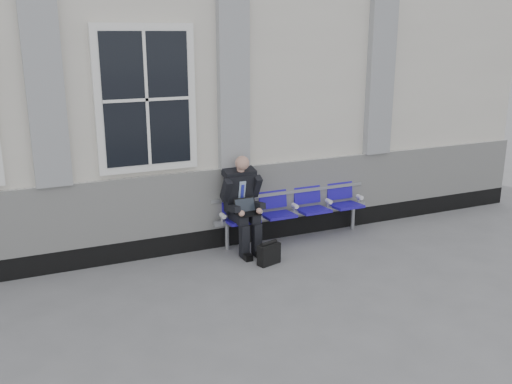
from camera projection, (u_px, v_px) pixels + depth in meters
name	position (u px, v px, depth m)	size (l,w,h in m)	color
ground	(156.00, 304.00, 6.76)	(70.00, 70.00, 0.00)	slate
station_building	(94.00, 89.00, 9.20)	(14.40, 4.40, 4.49)	beige
bench	(293.00, 205.00, 8.76)	(2.60, 0.47, 0.91)	#9EA0A3
businessman	(242.00, 200.00, 8.23)	(0.57, 0.77, 1.42)	black
briefcase	(269.00, 254.00, 7.88)	(0.35, 0.23, 0.34)	black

